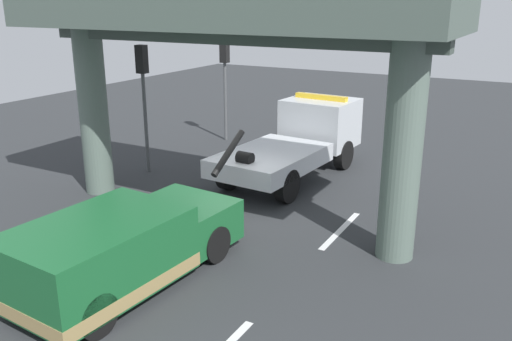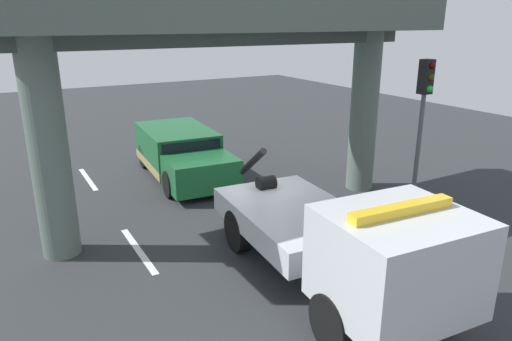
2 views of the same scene
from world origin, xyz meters
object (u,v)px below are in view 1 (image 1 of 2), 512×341
Objects in this scene: tow_truck_white at (301,138)px; towed_van_green at (121,250)px; traffic_cone_orange at (156,205)px; traffic_light_near at (143,81)px; traffic_light_far at (225,68)px.

towed_van_green is at bearing 179.59° from tow_truck_white.
towed_van_green reaches higher than traffic_cone_orange.
traffic_light_near is at bearing 42.45° from traffic_cone_orange.
traffic_light_far is (5.00, 0.00, -0.10)m from traffic_light_near.
towed_van_green is 1.26× the size of traffic_light_near.
towed_van_green is at bearing -158.13° from traffic_light_far.
tow_truck_white is 5.51m from traffic_light_near.
tow_truck_white is at bearing -119.59° from traffic_light_far.
traffic_light_far is (11.27, 4.52, 2.21)m from towed_van_green.
tow_truck_white is 8.68m from towed_van_green.
traffic_light_far is at bearing 60.41° from tow_truck_white.
traffic_light_far is 8.93m from traffic_cone_orange.
tow_truck_white is 1.37× the size of towed_van_green.
traffic_cone_orange is (-8.05, -2.79, -2.66)m from traffic_light_far.
traffic_light_near is at bearing 35.80° from towed_van_green.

